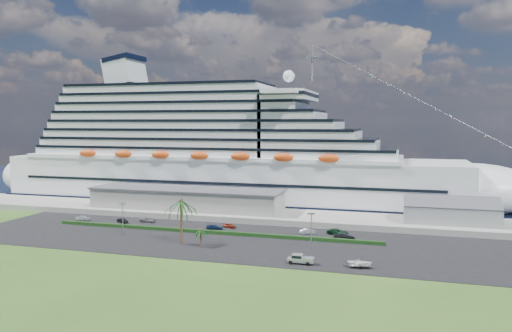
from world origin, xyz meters
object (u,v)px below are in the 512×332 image
(pickup_truck, at_px, (300,259))
(boat_trailer, at_px, (360,263))
(cruise_ship, at_px, (223,156))
(parked_car_3, at_px, (214,227))

(pickup_truck, bearing_deg, boat_trailer, 2.56)
(cruise_ship, distance_m, pickup_truck, 81.36)
(cruise_ship, xyz_separation_m, boat_trailer, (53.28, -67.70, -15.53))
(parked_car_3, distance_m, pickup_truck, 38.10)
(parked_car_3, bearing_deg, cruise_ship, 5.61)
(boat_trailer, bearing_deg, cruise_ship, 128.20)
(parked_car_3, bearing_deg, pickup_truck, -143.26)
(parked_car_3, bearing_deg, boat_trailer, -133.23)
(boat_trailer, bearing_deg, parked_car_3, 148.21)
(cruise_ship, relative_size, pickup_truck, 34.70)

